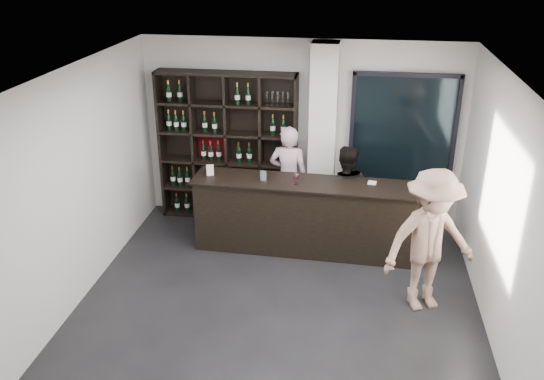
% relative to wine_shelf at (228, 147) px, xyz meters
% --- Properties ---
extents(floor, '(5.00, 5.50, 0.01)m').
position_rel_wine_shelf_xyz_m(floor, '(1.15, -2.57, -1.20)').
color(floor, black).
rests_on(floor, ground).
extents(wine_shelf, '(2.20, 0.35, 2.40)m').
position_rel_wine_shelf_xyz_m(wine_shelf, '(0.00, 0.00, 0.00)').
color(wine_shelf, black).
rests_on(wine_shelf, floor).
extents(structural_column, '(0.40, 0.40, 2.90)m').
position_rel_wine_shelf_xyz_m(structural_column, '(1.50, -0.10, 0.25)').
color(structural_column, silver).
rests_on(structural_column, floor).
extents(glass_panel, '(1.60, 0.08, 2.10)m').
position_rel_wine_shelf_xyz_m(glass_panel, '(2.70, 0.12, 0.20)').
color(glass_panel, black).
rests_on(glass_panel, floor).
extents(tasting_counter, '(3.30, 0.68, 1.09)m').
position_rel_wine_shelf_xyz_m(tasting_counter, '(1.36, -0.96, -0.65)').
color(tasting_counter, black).
rests_on(tasting_counter, floor).
extents(taster_pink, '(0.64, 0.45, 1.66)m').
position_rel_wine_shelf_xyz_m(taster_pink, '(1.00, -0.21, -0.37)').
color(taster_pink, beige).
rests_on(taster_pink, floor).
extents(taster_black, '(0.76, 0.60, 1.50)m').
position_rel_wine_shelf_xyz_m(taster_black, '(1.88, -0.53, -0.45)').
color(taster_black, black).
rests_on(taster_black, floor).
extents(customer, '(1.36, 1.10, 1.83)m').
position_rel_wine_shelf_xyz_m(customer, '(2.95, -2.17, -0.28)').
color(customer, '#96715E').
rests_on(customer, floor).
extents(wine_glass, '(0.10, 0.10, 0.19)m').
position_rel_wine_shelf_xyz_m(wine_glass, '(1.21, -1.05, -0.02)').
color(wine_glass, white).
rests_on(wine_glass, tasting_counter).
extents(spit_cup, '(0.12, 0.12, 0.12)m').
position_rel_wine_shelf_xyz_m(spit_cup, '(0.73, -0.98, -0.05)').
color(spit_cup, '#96AEBA').
rests_on(spit_cup, tasting_counter).
extents(napkin_stack, '(0.13, 0.13, 0.02)m').
position_rel_wine_shelf_xyz_m(napkin_stack, '(2.26, -0.88, -0.10)').
color(napkin_stack, white).
rests_on(napkin_stack, tasting_counter).
extents(card_stand, '(0.11, 0.07, 0.15)m').
position_rel_wine_shelf_xyz_m(card_stand, '(-0.06, -0.91, -0.04)').
color(card_stand, white).
rests_on(card_stand, tasting_counter).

